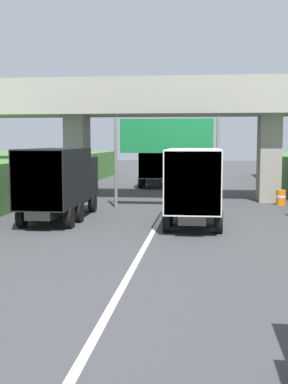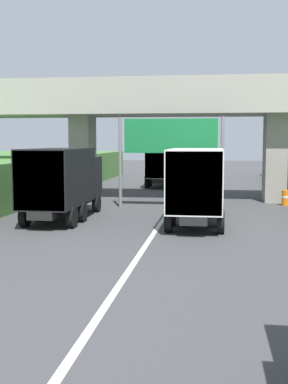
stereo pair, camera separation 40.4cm
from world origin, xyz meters
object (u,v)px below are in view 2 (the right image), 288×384
at_px(overhead_highway_sign, 171,142).
at_px(truck_silver, 197,182).
at_px(truck_black, 63,180).
at_px(construction_barrel_5, 286,198).
at_px(truck_orange, 163,163).

relative_size(overhead_highway_sign, truck_silver, 0.81).
height_order(overhead_highway_sign, truck_black, overhead_highway_sign).
bearing_deg(overhead_highway_sign, construction_barrel_5, 18.89).
height_order(truck_silver, truck_orange, same).
height_order(overhead_highway_sign, truck_orange, overhead_highway_sign).
bearing_deg(truck_black, overhead_highway_sign, 44.63).
bearing_deg(overhead_highway_sign, truck_black, -135.37).
xyz_separation_m(overhead_highway_sign, truck_black, (-4.76, -4.70, -1.82)).
bearing_deg(truck_silver, overhead_highway_sign, 107.75).
bearing_deg(truck_orange, construction_barrel_5, -54.69).
bearing_deg(construction_barrel_5, truck_orange, 125.31).
relative_size(overhead_highway_sign, truck_orange, 0.81).
bearing_deg(truck_silver, construction_barrel_5, 56.05).
distance_m(truck_silver, truck_orange, 19.76).
height_order(truck_orange, construction_barrel_5, truck_orange).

